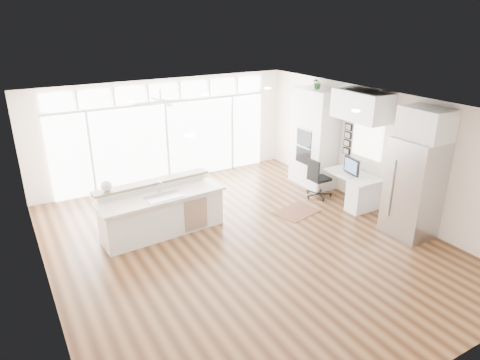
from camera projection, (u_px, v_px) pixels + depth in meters
floor at (243, 243)px, 8.43m from camera, size 7.00×8.00×0.02m
ceiling at (244, 107)px, 7.44m from camera, size 7.00×8.00×0.02m
wall_back at (165, 131)px, 11.15m from camera, size 7.00×0.04×2.70m
wall_front at (428, 293)px, 4.71m from camera, size 7.00×0.04×2.70m
wall_left at (39, 223)px, 6.29m from camera, size 0.04×8.00×2.70m
wall_right at (378, 151)px, 9.57m from camera, size 0.04×8.00×2.70m
glass_wall at (167, 143)px, 11.21m from camera, size 5.80×0.06×2.08m
transom_row at (164, 92)px, 10.72m from camera, size 5.90×0.06×0.40m
desk_window at (367, 139)px, 9.72m from camera, size 0.04×0.85×0.85m
ceiling_fan at (160, 97)px, 9.54m from camera, size 1.16×1.16×0.32m
recessed_lights at (238, 106)px, 7.61m from camera, size 3.40×3.00×0.02m
oven_cabinet at (314, 138)px, 10.90m from camera, size 0.64×1.20×2.50m
desk_nook at (352, 189)px, 10.00m from camera, size 0.72×1.30×0.76m
upper_cabinets at (362, 106)px, 9.30m from camera, size 0.64×1.30×0.64m
refrigerator at (414, 188)px, 8.43m from camera, size 0.76×0.90×2.00m
fridge_cabinet at (426, 124)px, 7.99m from camera, size 0.64×0.90×0.60m
framed_photos at (348, 139)px, 10.28m from camera, size 0.06×0.22×0.80m
kitchen_island at (163, 210)px, 8.63m from camera, size 2.64×1.15×1.02m
rug at (297, 212)px, 9.73m from camera, size 1.08×0.87×0.01m
office_chair at (319, 178)px, 10.39m from camera, size 0.51×0.47×0.97m
fishbowl at (106, 186)px, 8.21m from camera, size 0.24×0.24×0.22m
monitor at (352, 166)px, 9.74m from camera, size 0.15×0.52×0.43m
keyboard at (345, 176)px, 9.74m from camera, size 0.13×0.35×0.02m
potted_plant at (318, 84)px, 10.41m from camera, size 0.30×0.32×0.23m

